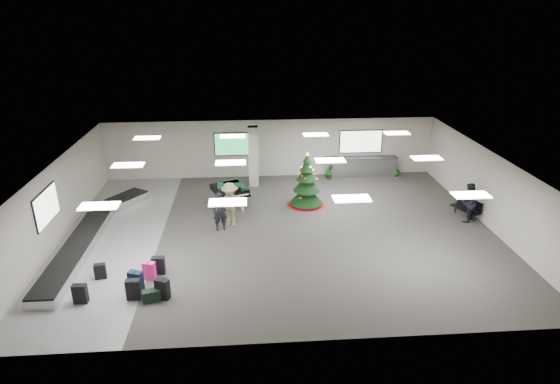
{
  "coord_description": "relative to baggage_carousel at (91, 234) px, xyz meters",
  "views": [
    {
      "loc": [
        -1.37,
        -17.76,
        9.0
      ],
      "look_at": [
        0.05,
        1.0,
        1.42
      ],
      "focal_mm": 30.0,
      "sensor_mm": 36.0,
      "label": 1
    }
  ],
  "objects": [
    {
      "name": "green_duffel",
      "position": [
        3.26,
        -4.57,
        -0.02
      ],
      "size": [
        0.65,
        0.44,
        0.41
      ],
      "rotation": [
        0.0,
        0.0,
        0.27
      ],
      "color": "black",
      "rests_on": "ground"
    },
    {
      "name": "suitcase_3",
      "position": [
        3.23,
        -2.91,
        0.12
      ],
      "size": [
        0.45,
        0.26,
        0.69
      ],
      "rotation": [
        0.0,
        0.0,
        -0.03
      ],
      "color": "black",
      "rests_on": "ground"
    },
    {
      "name": "christmas_tree",
      "position": [
        9.29,
        2.86,
        0.7
      ],
      "size": [
        1.88,
        1.88,
        2.68
      ],
      "color": "maroon",
      "rests_on": "ground"
    },
    {
      "name": "potted_plant_right",
      "position": [
        14.83,
        6.55,
        0.18
      ],
      "size": [
        0.6,
        0.6,
        0.79
      ],
      "primitive_type": "imported",
      "rotation": [
        0.0,
        0.0,
        2.07
      ],
      "color": "#154418",
      "rests_on": "ground"
    },
    {
      "name": "suitcase_7",
      "position": [
        3.52,
        -4.01,
        0.04
      ],
      "size": [
        0.39,
        0.32,
        0.52
      ],
      "rotation": [
        0.0,
        0.0,
        -0.49
      ],
      "color": "black",
      "rests_on": "ground"
    },
    {
      "name": "potted_plant_left",
      "position": [
        11.04,
        6.29,
        0.17
      ],
      "size": [
        0.53,
        0.49,
        0.77
      ],
      "primitive_type": "imported",
      "rotation": [
        0.0,
        0.0,
        0.42
      ],
      "color": "#154418",
      "rests_on": "ground"
    },
    {
      "name": "ground",
      "position": [
        7.84,
        0.08,
        -0.21
      ],
      "size": [
        18.0,
        18.0,
        0.0
      ],
      "primitive_type": "plane",
      "color": "#393634",
      "rests_on": "ground"
    },
    {
      "name": "service_counter",
      "position": [
        12.84,
        6.73,
        0.33
      ],
      "size": [
        4.05,
        0.65,
        1.08
      ],
      "color": "silver",
      "rests_on": "ground"
    },
    {
      "name": "suitcase_1",
      "position": [
        3.61,
        -4.45,
        0.14
      ],
      "size": [
        0.51,
        0.39,
        0.73
      ],
      "rotation": [
        0.0,
        0.0,
        -0.39
      ],
      "color": "black",
      "rests_on": "ground"
    },
    {
      "name": "suitcase_0",
      "position": [
        2.67,
        -4.41,
        0.14
      ],
      "size": [
        0.46,
        0.27,
        0.73
      ],
      "rotation": [
        0.0,
        0.0,
        -0.04
      ],
      "color": "black",
      "rests_on": "ground"
    },
    {
      "name": "traveler_a",
      "position": [
        5.3,
        0.48,
        0.62
      ],
      "size": [
        0.68,
        0.51,
        1.68
      ],
      "primitive_type": "imported",
      "rotation": [
        0.0,
        0.0,
        0.2
      ],
      "color": "black",
      "rests_on": "ground"
    },
    {
      "name": "suitcase_5",
      "position": [
        1.01,
        -4.5,
        0.12
      ],
      "size": [
        0.45,
        0.26,
        0.68
      ],
      "rotation": [
        0.0,
        0.0,
        -0.05
      ],
      "color": "black",
      "rests_on": "ground"
    },
    {
      "name": "bench",
      "position": [
        16.37,
        0.91,
        0.28
      ],
      "size": [
        1.0,
        1.46,
        0.88
      ],
      "rotation": [
        0.0,
        0.0,
        0.4
      ],
      "color": "black",
      "rests_on": "ground"
    },
    {
      "name": "room_envelope",
      "position": [
        7.46,
        0.75,
        2.12
      ],
      "size": [
        18.02,
        14.02,
        3.21
      ],
      "color": "#B4AEA4",
      "rests_on": "ground"
    },
    {
      "name": "traveler_bench",
      "position": [
        16.13,
        0.51,
        0.68
      ],
      "size": [
        1.1,
        1.09,
        1.79
      ],
      "primitive_type": "imported",
      "rotation": [
        0.0,
        0.0,
        3.9
      ],
      "color": "black",
      "rests_on": "ground"
    },
    {
      "name": "navy_suitcase",
      "position": [
        2.65,
        -3.91,
        0.14
      ],
      "size": [
        0.52,
        0.41,
        0.73
      ],
      "rotation": [
        0.0,
        0.0,
        -0.33
      ],
      "color": "black",
      "rests_on": "ground"
    },
    {
      "name": "pink_suitcase",
      "position": [
        2.97,
        -3.23,
        0.12
      ],
      "size": [
        0.47,
        0.34,
        0.68
      ],
      "rotation": [
        0.0,
        0.0,
        -0.28
      ],
      "color": "#FF2184",
      "rests_on": "ground"
    },
    {
      "name": "grand_piano",
      "position": [
        5.64,
        3.17,
        0.53
      ],
      "size": [
        1.99,
        2.22,
        1.04
      ],
      "rotation": [
        0.0,
        0.0,
        0.4
      ],
      "color": "black",
      "rests_on": "ground"
    },
    {
      "name": "traveler_b",
      "position": [
        5.71,
        0.9,
        0.77
      ],
      "size": [
        1.38,
        0.94,
        1.96
      ],
      "primitive_type": "imported",
      "rotation": [
        0.0,
        0.0,
        -0.17
      ],
      "color": "#95845C",
      "rests_on": "ground"
    },
    {
      "name": "baggage_carousel",
      "position": [
        0.0,
        0.0,
        0.0
      ],
      "size": [
        2.28,
        9.71,
        0.43
      ],
      "color": "silver",
      "rests_on": "ground"
    },
    {
      "name": "suitcase_8",
      "position": [
        1.24,
        -3.07,
        0.07
      ],
      "size": [
        0.42,
        0.28,
        0.59
      ],
      "rotation": [
        0.0,
        0.0,
        0.17
      ],
      "color": "black",
      "rests_on": "ground"
    }
  ]
}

